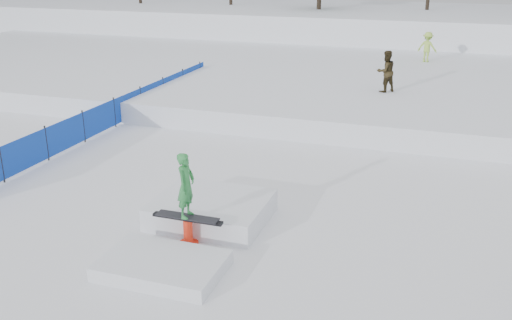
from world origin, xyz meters
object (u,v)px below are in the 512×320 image
(walker_olive, at_px, (386,71))
(walker_ygreen, at_px, (427,47))
(safety_fence, at_px, (115,112))
(jib_rail_feature, at_px, (199,221))

(walker_olive, distance_m, walker_ygreen, 7.56)
(walker_olive, bearing_deg, safety_fence, -9.98)
(safety_fence, height_order, walker_ygreen, walker_ygreen)
(walker_olive, height_order, walker_ygreen, walker_olive)
(walker_ygreen, bearing_deg, safety_fence, 67.98)
(safety_fence, relative_size, walker_olive, 9.81)
(walker_ygreen, distance_m, jib_rail_feature, 20.01)
(safety_fence, xyz_separation_m, walker_olive, (9.00, 5.38, 1.07))
(safety_fence, xyz_separation_m, jib_rail_feature, (6.38, -6.76, -0.25))
(safety_fence, xyz_separation_m, walker_ygreen, (10.19, 12.84, 1.00))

